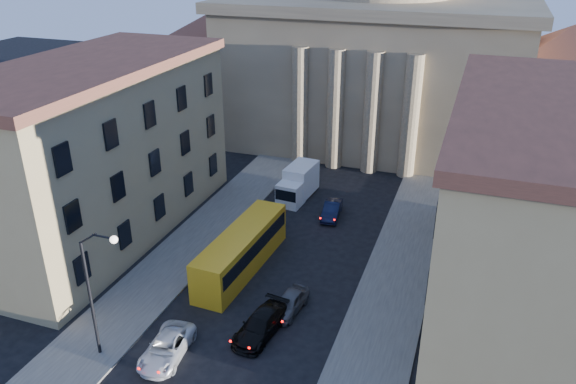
% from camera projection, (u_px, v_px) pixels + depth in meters
% --- Properties ---
extents(sidewalk_left, '(5.00, 60.00, 0.15)m').
position_uv_depth(sidewalk_left, '(169.00, 268.00, 43.73)').
color(sidewalk_left, '#514E4A').
rests_on(sidewalk_left, ground).
extents(sidewalk_right, '(5.00, 60.00, 0.15)m').
position_uv_depth(sidewalk_right, '(386.00, 312.00, 38.60)').
color(sidewalk_right, '#514E4A').
rests_on(sidewalk_right, ground).
extents(church, '(68.02, 28.76, 36.60)m').
position_uv_depth(church, '(380.00, 41.00, 68.27)').
color(church, '#816C4F').
rests_on(church, ground).
extents(building_left, '(11.60, 26.60, 14.70)m').
position_uv_depth(building_left, '(96.00, 150.00, 46.63)').
color(building_left, tan).
rests_on(building_left, ground).
extents(building_right, '(11.60, 26.60, 14.70)m').
position_uv_depth(building_right, '(536.00, 211.00, 36.37)').
color(building_right, tan).
rests_on(building_right, ground).
extents(street_lamp, '(2.62, 0.44, 8.83)m').
position_uv_depth(street_lamp, '(95.00, 284.00, 32.52)').
color(street_lamp, black).
rests_on(street_lamp, ground).
extents(car_left_mid, '(2.72, 5.06, 1.35)m').
position_uv_depth(car_left_mid, '(167.00, 348.00, 34.42)').
color(car_left_mid, silver).
rests_on(car_left_mid, ground).
extents(car_right_mid, '(2.69, 5.25, 1.46)m').
position_uv_depth(car_right_mid, '(260.00, 325.00, 36.33)').
color(car_right_mid, black).
rests_on(car_right_mid, ground).
extents(car_right_far, '(2.04, 4.16, 1.37)m').
position_uv_depth(car_right_far, '(289.00, 303.00, 38.59)').
color(car_right_far, '#4C4D51').
rests_on(car_right_far, ground).
extents(car_right_distant, '(1.86, 4.28, 1.37)m').
position_uv_depth(car_right_distant, '(332.00, 210.00, 51.48)').
color(car_right_distant, black).
rests_on(car_right_distant, ground).
extents(city_bus, '(3.21, 11.51, 3.21)m').
position_uv_depth(city_bus, '(242.00, 249.00, 43.09)').
color(city_bus, gold).
rests_on(city_bus, ground).
extents(box_truck, '(2.75, 5.93, 3.16)m').
position_uv_depth(box_truck, '(298.00, 184.00, 54.88)').
color(box_truck, white).
rests_on(box_truck, ground).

